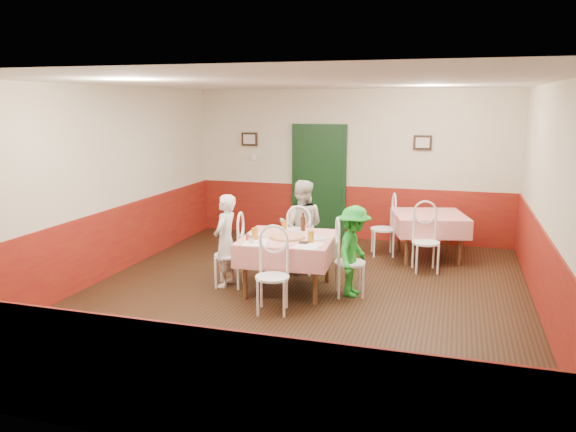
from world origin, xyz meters
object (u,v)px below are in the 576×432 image
(second_table, at_px, (428,236))
(diner_far, at_px, (301,226))
(main_table, at_px, (288,264))
(glass_c, at_px, (284,225))
(diner_left, at_px, (225,241))
(chair_right, at_px, (350,263))
(chair_far, at_px, (301,244))
(beer_bottle, at_px, (303,223))
(chair_second_b, at_px, (426,243))
(glass_a, at_px, (255,234))
(wallet, at_px, (304,243))
(pizza, at_px, (287,237))
(chair_second_a, at_px, (383,229))
(chair_left, at_px, (229,255))
(glass_b, at_px, (311,237))
(chair_near, at_px, (272,277))
(diner_right, at_px, (354,251))

(second_table, relative_size, diner_far, 0.79)
(main_table, distance_m, glass_c, 0.63)
(diner_left, bearing_deg, chair_right, 95.68)
(chair_far, bearing_deg, beer_bottle, 104.23)
(chair_second_b, height_order, glass_c, chair_second_b)
(chair_far, bearing_deg, second_table, -148.00)
(glass_a, xyz_separation_m, glass_c, (0.20, 0.68, -0.01))
(wallet, bearing_deg, diner_left, 165.40)
(pizza, distance_m, diner_left, 0.92)
(second_table, bearing_deg, pizza, -127.31)
(chair_second_a, distance_m, beer_bottle, 2.07)
(chair_left, relative_size, glass_b, 5.96)
(chair_near, height_order, wallet, chair_near)
(main_table, relative_size, chair_second_a, 1.36)
(main_table, height_order, chair_second_a, chair_second_a)
(chair_right, xyz_separation_m, diner_far, (-0.91, 0.84, 0.26))
(chair_right, height_order, diner_right, diner_right)
(diner_left, bearing_deg, second_table, 132.57)
(glass_b, bearing_deg, diner_far, 111.33)
(second_table, xyz_separation_m, chair_second_b, (0.00, -0.75, 0.08))
(chair_right, distance_m, pizza, 0.91)
(chair_second_b, xyz_separation_m, diner_left, (-2.66, -1.53, 0.20))
(glass_b, bearing_deg, chair_second_b, 50.60)
(beer_bottle, distance_m, diner_right, 0.92)
(chair_second_b, height_order, pizza, chair_second_b)
(chair_near, relative_size, beer_bottle, 3.78)
(beer_bottle, relative_size, diner_far, 0.17)
(chair_right, distance_m, glass_b, 0.67)
(wallet, bearing_deg, pizza, 139.09)
(glass_b, xyz_separation_m, wallet, (-0.08, -0.07, -0.06))
(glass_b, bearing_deg, main_table, 150.35)
(pizza, distance_m, wallet, 0.36)
(glass_b, distance_m, beer_bottle, 0.69)
(second_table, distance_m, chair_near, 3.51)
(chair_left, relative_size, chair_near, 1.00)
(beer_bottle, relative_size, diner_left, 0.18)
(beer_bottle, bearing_deg, diner_far, 107.83)
(pizza, relative_size, diner_far, 0.31)
(glass_b, xyz_separation_m, diner_left, (-1.27, 0.16, -0.18))
(chair_left, relative_size, beer_bottle, 3.78)
(chair_left, relative_size, pizza, 2.01)
(wallet, bearing_deg, glass_b, 39.75)
(chair_near, relative_size, glass_c, 6.65)
(diner_right, bearing_deg, second_table, -16.38)
(glass_a, distance_m, glass_c, 0.71)
(second_table, bearing_deg, chair_left, -138.88)
(chair_second_a, bearing_deg, chair_right, -18.81)
(chair_right, height_order, wallet, chair_right)
(second_table, relative_size, glass_b, 7.42)
(chair_second_b, bearing_deg, main_table, -154.60)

